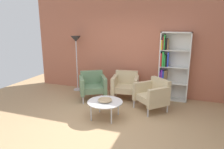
{
  "coord_description": "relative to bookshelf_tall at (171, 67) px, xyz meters",
  "views": [
    {
      "loc": [
        1.57,
        -3.6,
        2.13
      ],
      "look_at": [
        -0.03,
        0.84,
        0.95
      ],
      "focal_mm": 33.24,
      "sensor_mm": 36.0,
      "label": 1
    }
  ],
  "objects": [
    {
      "name": "brick_back_panel",
      "position": [
        -1.2,
        0.22,
        0.51
      ],
      "size": [
        6.4,
        0.12,
        2.9
      ],
      "primitive_type": "cube",
      "color": "#B2664C",
      "rests_on": "ground_plane"
    },
    {
      "name": "ground_plane",
      "position": [
        -1.2,
        -2.24,
        -0.94
      ],
      "size": [
        8.32,
        8.32,
        0.0
      ],
      "primitive_type": "plane",
      "color": "tan"
    },
    {
      "name": "armchair_spare_guest",
      "position": [
        -0.32,
        -0.92,
        -0.53
      ],
      "size": [
        0.95,
        0.95,
        0.78
      ],
      "rotation": [
        0.0,
        0.0,
        -0.76
      ],
      "color": "#C6B289",
      "rests_on": "ground_plane"
    },
    {
      "name": "floor_lamp_torchiere",
      "position": [
        -2.87,
        -0.14,
        0.51
      ],
      "size": [
        0.32,
        0.32,
        1.74
      ],
      "color": "silver",
      "rests_on": "ground_plane"
    },
    {
      "name": "coffee_table_low",
      "position": [
        -1.27,
        -1.76,
        -0.57
      ],
      "size": [
        0.8,
        0.8,
        0.4
      ],
      "color": "silver",
      "rests_on": "ground_plane"
    },
    {
      "name": "armchair_by_bookshelf",
      "position": [
        -1.18,
        -0.39,
        -0.53
      ],
      "size": [
        0.8,
        0.75,
        0.78
      ],
      "rotation": [
        0.0,
        0.0,
        0.14
      ],
      "color": "#C6B289",
      "rests_on": "ground_plane"
    },
    {
      "name": "armchair_near_window",
      "position": [
        -2.06,
        -0.72,
        -0.53
      ],
      "size": [
        0.94,
        0.92,
        0.78
      ],
      "rotation": [
        0.0,
        0.0,
        0.55
      ],
      "color": "slate",
      "rests_on": "ground_plane"
    },
    {
      "name": "decorative_bowl",
      "position": [
        -1.27,
        -1.76,
        -0.51
      ],
      "size": [
        0.32,
        0.32,
        0.05
      ],
      "color": "tan",
      "rests_on": "coffee_table_low"
    },
    {
      "name": "bookshelf_tall",
      "position": [
        0.0,
        0.0,
        0.0
      ],
      "size": [
        0.8,
        0.3,
        1.9
      ],
      "color": "silver",
      "rests_on": "ground_plane"
    }
  ]
}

